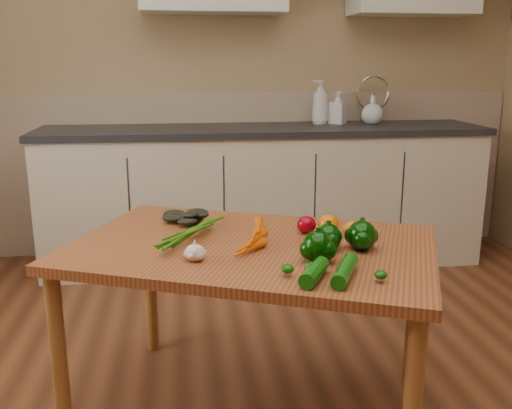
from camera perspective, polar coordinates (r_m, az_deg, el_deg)
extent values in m
cube|color=tan|center=(3.96, -2.89, 14.02)|extent=(4.00, 0.02, 2.60)
cube|color=tan|center=(4.01, -2.73, 3.23)|extent=(3.98, 0.03, 1.10)
cube|color=beige|center=(3.77, 0.70, 0.68)|extent=(2.80, 0.60, 0.86)
cube|color=#27282C|center=(3.69, 0.72, 7.49)|extent=(2.84, 0.64, 0.04)
cube|color=#99999E|center=(3.89, 12.33, 6.91)|extent=(0.55, 0.42, 0.10)
cylinder|color=silver|center=(4.04, 11.60, 9.77)|extent=(0.02, 0.02, 0.24)
cube|color=#9B502D|center=(2.04, -0.48, -4.43)|extent=(1.48, 1.24, 0.04)
cylinder|color=#9B602D|center=(2.11, -19.09, -14.58)|extent=(0.05, 0.05, 0.64)
cylinder|color=#9B602D|center=(2.66, -10.52, -7.89)|extent=(0.05, 0.05, 0.64)
cylinder|color=#9B602D|center=(2.42, 15.47, -10.49)|extent=(0.05, 0.05, 0.64)
imported|color=silver|center=(3.86, 6.44, 10.14)|extent=(0.12, 0.12, 0.29)
imported|color=silver|center=(3.89, 8.19, 9.57)|extent=(0.14, 0.14, 0.21)
imported|color=silver|center=(3.92, 11.58, 9.26)|extent=(0.16, 0.16, 0.19)
ellipsoid|color=white|center=(1.86, -6.12, -4.80)|extent=(0.07, 0.07, 0.06)
sphere|color=black|center=(1.97, 7.26, -3.26)|extent=(0.09, 0.09, 0.09)
sphere|color=black|center=(1.99, 10.53, -3.07)|extent=(0.10, 0.10, 0.10)
sphere|color=black|center=(1.85, 6.22, -4.20)|extent=(0.10, 0.10, 0.10)
ellipsoid|color=maroon|center=(2.15, 5.07, -2.01)|extent=(0.07, 0.07, 0.07)
ellipsoid|color=#D95F05|center=(2.15, 7.28, -1.97)|extent=(0.08, 0.08, 0.07)
ellipsoid|color=#D95F05|center=(2.12, 9.65, -2.49)|extent=(0.07, 0.07, 0.06)
cylinder|color=#0A4807|center=(1.73, 8.89, -6.56)|extent=(0.14, 0.21, 0.05)
cylinder|color=#0A4807|center=(1.70, 5.85, -6.78)|extent=(0.12, 0.17, 0.05)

